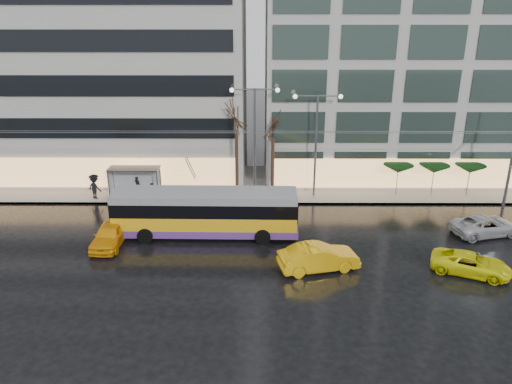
{
  "coord_description": "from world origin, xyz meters",
  "views": [
    {
      "loc": [
        2.31,
        -28.71,
        15.26
      ],
      "look_at": [
        2.14,
        5.0,
        2.61
      ],
      "focal_mm": 35.0,
      "sensor_mm": 36.0,
      "label": 1
    }
  ],
  "objects_px": {
    "bus_shelter": "(131,175)",
    "taxi_a": "(110,234)",
    "trolleybus": "(205,214)",
    "street_lamp_near": "(255,128)"
  },
  "relations": [
    {
      "from": "taxi_a",
      "to": "trolleybus",
      "type": "bearing_deg",
      "value": 15.97
    },
    {
      "from": "trolleybus",
      "to": "street_lamp_near",
      "type": "distance_m",
      "value": 9.35
    },
    {
      "from": "bus_shelter",
      "to": "trolleybus",
      "type": "bearing_deg",
      "value": -46.69
    },
    {
      "from": "bus_shelter",
      "to": "street_lamp_near",
      "type": "bearing_deg",
      "value": 0.63
    },
    {
      "from": "trolleybus",
      "to": "taxi_a",
      "type": "height_order",
      "value": "trolleybus"
    },
    {
      "from": "trolleybus",
      "to": "bus_shelter",
      "type": "height_order",
      "value": "trolleybus"
    },
    {
      "from": "taxi_a",
      "to": "bus_shelter",
      "type": "bearing_deg",
      "value": 96.47
    },
    {
      "from": "bus_shelter",
      "to": "taxi_a",
      "type": "relative_size",
      "value": 0.93
    },
    {
      "from": "bus_shelter",
      "to": "street_lamp_near",
      "type": "relative_size",
      "value": 0.47
    },
    {
      "from": "street_lamp_near",
      "to": "taxi_a",
      "type": "height_order",
      "value": "street_lamp_near"
    }
  ]
}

